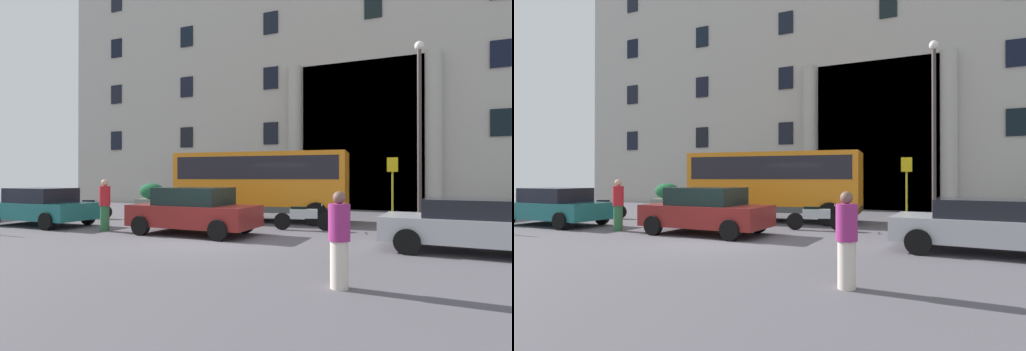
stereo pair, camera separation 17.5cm
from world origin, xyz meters
The scene contains 15 objects.
ground_plane centered at (0.00, 0.00, -0.06)m, with size 80.00×64.00×0.12m, color #565158.
office_building_facade centered at (0.01, 17.48, 10.44)m, with size 38.56×9.68×20.90m.
orange_minibus centered at (-0.61, 5.50, 1.71)m, with size 7.35×3.21×2.88m.
bus_stop_sign centered at (4.53, 7.45, 1.66)m, with size 0.44×0.08×2.68m.
hedge_planter_far_east centered at (-4.30, 10.31, 0.61)m, with size 2.08×0.97×1.27m.
hedge_planter_entrance_right centered at (-10.12, 10.33, 0.72)m, with size 1.88×0.94×1.49m.
parked_coupe_end centered at (-1.08, 0.92, 0.77)m, with size 4.15×2.07×1.52m.
white_taxi_kerbside centered at (-7.77, 0.65, 0.73)m, with size 4.27×2.07×1.44m.
parked_sedan_second centered at (6.97, 0.81, 0.69)m, with size 4.49×2.31×1.31m.
motorcycle_near_kerb centered at (-3.11, 2.99, 0.46)m, with size 1.95×0.69×0.89m.
scooter_by_planter centered at (1.86, 3.26, 0.46)m, with size 2.06×0.73×0.89m.
motorcycle_far_end centered at (-8.04, 3.39, 0.45)m, with size 1.89×0.68×0.89m.
pedestrian_child_trailing centered at (-4.32, 0.37, 0.90)m, with size 0.36×0.36×1.78m.
pedestrian_woman_with_bag centered at (4.53, -3.55, 0.80)m, with size 0.36×0.36×1.61m.
lamppost_plaza_centre centered at (5.55, 8.68, 4.54)m, with size 0.40×0.40×7.82m.
Camera 2 is at (6.04, -10.08, 1.83)m, focal length 27.99 mm.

